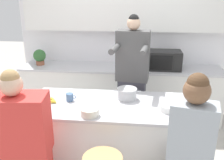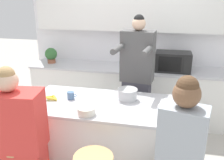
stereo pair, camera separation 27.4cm
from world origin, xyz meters
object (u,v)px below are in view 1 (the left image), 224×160
Objects in this scene: person_cooking at (132,83)px; coffee_cup_near at (70,97)px; kitchen_island at (111,138)px; fruit_bowl at (90,112)px; potted_plant at (40,56)px; microwave at (164,60)px; cooking_pot at (127,94)px; banana_bunch at (50,100)px; person_wrapped_blanket at (21,153)px.

person_cooking reaches higher than coffee_cup_near.
kitchen_island is at bearing -4.07° from coffee_cup_near.
fruit_bowl is 0.44m from coffee_cup_near.
kitchen_island is 7.06× the size of potted_plant.
fruit_bowl is (-0.39, -0.99, 0.04)m from person_cooking.
microwave reaches higher than potted_plant.
cooking_pot is at bearing 52.44° from fruit_bowl.
cooking_pot is 0.87m from banana_bunch.
person_cooking is at bearing 85.64° from cooking_pot.
coffee_cup_near is 0.21× the size of microwave.
potted_plant is at bearing 99.62° from person_wrapped_blanket.
banana_bunch is (-0.21, -0.07, -0.02)m from coffee_cup_near.
microwave is (1.16, 1.36, 0.11)m from coffee_cup_near.
cooking_pot is at bearing 42.84° from kitchen_island.
person_wrapped_blanket is 1.27m from cooking_pot.
person_cooking reaches higher than banana_bunch.
fruit_bowl is 0.34× the size of microwave.
cooking_pot reaches higher than banana_bunch.
person_cooking is at bearing 44.11° from coffee_cup_near.
person_cooking is at bearing -25.17° from potted_plant.
cooking_pot is 1.35m from microwave.
coffee_cup_near is at bearing 175.93° from kitchen_island.
person_wrapped_blanket is 0.71m from banana_bunch.
person_cooking is at bearing 39.46° from banana_bunch.
microwave is at bearing 46.41° from banana_bunch.
coffee_cup_near reaches higher than banana_bunch.
person_wrapped_blanket reaches higher than kitchen_island.
microwave is at bearing 49.13° from person_wrapped_blanket.
coffee_cup_near is 0.22m from banana_bunch.
person_wrapped_blanket is at bearing -136.54° from cooking_pot.
kitchen_island is at bearing -137.16° from cooking_pot.
potted_plant reaches higher than kitchen_island.
kitchen_island is 0.68m from coffee_cup_near.
fruit_bowl is 0.70× the size of potted_plant.
person_wrapped_blanket is 2.55m from microwave.
fruit_bowl is at bearing -48.41° from coffee_cup_near.
microwave reaches higher than fruit_bowl.
person_wrapped_blanket is 0.82m from coffee_cup_near.
microwave reaches higher than kitchen_island.
cooking_pot is 0.65m from coffee_cup_near.
microwave is (1.36, 1.43, 0.13)m from banana_bunch.
fruit_bowl is at bearing -117.01° from microwave.
person_cooking is at bearing 49.15° from person_wrapped_blanket.
potted_plant is at bearing 178.90° from microwave.
cooking_pot is at bearing -86.97° from person_cooking.
person_wrapped_blanket reaches higher than coffee_cup_near.
cooking_pot is 0.57m from fruit_bowl.
microwave is at bearing 49.65° from coffee_cup_near.
fruit_bowl is at bearing -103.97° from person_cooking.
banana_bunch is at bearing -133.59° from microwave.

